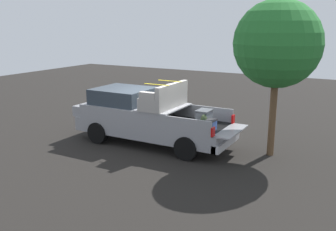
# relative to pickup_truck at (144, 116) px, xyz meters

# --- Properties ---
(ground_plane) EXTENTS (40.00, 40.00, 0.00)m
(ground_plane) POSITION_rel_pickup_truck_xyz_m (-0.37, 0.00, -0.96)
(ground_plane) COLOR black
(pickup_truck) EXTENTS (6.05, 2.06, 2.23)m
(pickup_truck) POSITION_rel_pickup_truck_xyz_m (0.00, 0.00, 0.00)
(pickup_truck) COLOR gray
(pickup_truck) RESTS_ON ground_plane
(tree_background) EXTENTS (2.70, 2.70, 4.91)m
(tree_background) POSITION_rel_pickup_truck_xyz_m (-4.30, -0.86, 2.59)
(tree_background) COLOR brown
(tree_background) RESTS_ON ground_plane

